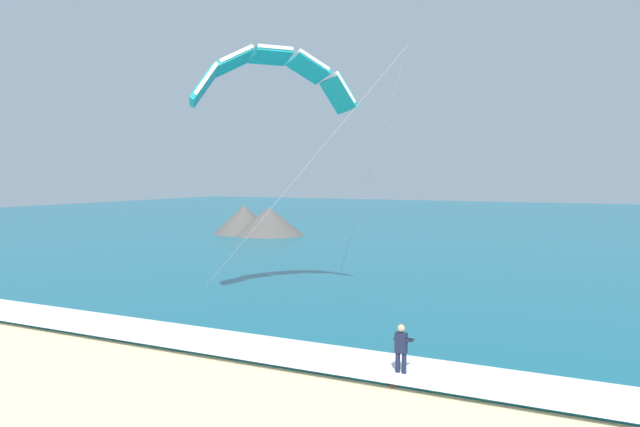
% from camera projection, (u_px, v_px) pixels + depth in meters
% --- Properties ---
extents(sea, '(200.00, 120.00, 0.20)m').
position_uv_depth(sea, '(621.00, 228.00, 68.82)').
color(sea, '#146075').
rests_on(sea, ground).
extents(surf_foam, '(200.00, 2.73, 0.04)m').
position_uv_depth(surf_foam, '(591.00, 397.00, 16.24)').
color(surf_foam, white).
rests_on(surf_foam, sea).
extents(surfboard, '(0.51, 1.42, 0.09)m').
position_uv_depth(surfboard, '(401.00, 380.00, 18.19)').
color(surfboard, '#E04C38').
rests_on(surfboard, ground).
extents(kitesurfer, '(0.55, 0.53, 1.69)m').
position_uv_depth(kitesurfer, '(401.00, 349.00, 18.15)').
color(kitesurfer, '#191E38').
rests_on(kitesurfer, ground).
extents(kite_primary, '(11.31, 9.82, 10.60)m').
position_uv_depth(kite_primary, '(273.00, 73.00, 27.61)').
color(kite_primary, teal).
extents(headland_left, '(9.91, 8.00, 3.04)m').
position_uv_depth(headland_left, '(258.00, 222.00, 60.77)').
color(headland_left, '#56514C').
rests_on(headland_left, ground).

